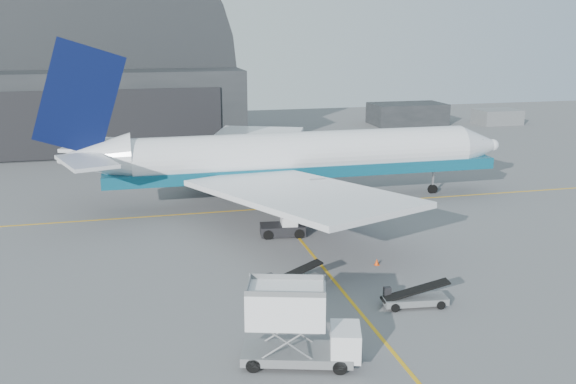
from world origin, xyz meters
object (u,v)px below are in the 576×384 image
object	(u,v)px
airliner	(287,158)
belt_loader_a	(293,281)
belt_loader_b	(414,299)
pushback_tug	(284,228)
catering_truck	(296,326)

from	to	relation	value
airliner	belt_loader_a	xyz separation A→B (m)	(-5.04, -22.48, -4.36)
belt_loader_b	airliner	bearing A→B (deg)	100.23
pushback_tug	belt_loader_a	xyz separation A→B (m)	(-2.14, -11.80, -0.17)
pushback_tug	belt_loader_a	distance (m)	12.00
catering_truck	belt_loader_a	world-z (taller)	catering_truck
catering_truck	belt_loader_a	distance (m)	10.85
catering_truck	belt_loader_b	bearing A→B (deg)	45.97
pushback_tug	belt_loader_b	world-z (taller)	pushback_tug
catering_truck	pushback_tug	bearing A→B (deg)	94.72
airliner	catering_truck	size ratio (longest dim) A/B	7.17
catering_truck	belt_loader_b	size ratio (longest dim) A/B	1.49
pushback_tug	belt_loader_a	bearing A→B (deg)	-93.11
belt_loader_b	pushback_tug	bearing A→B (deg)	112.33
airliner	catering_truck	xyz separation A→B (m)	(-7.53, -32.89, -2.61)
airliner	catering_truck	distance (m)	33.85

